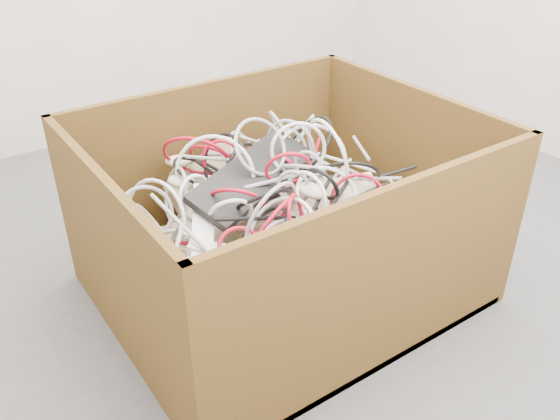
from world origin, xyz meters
TOP-DOWN VIEW (x-y plane):
  - ground at (0.00, 0.00)m, footprint 3.00×3.00m
  - cardboard_box at (-0.21, -0.12)m, footprint 1.13×0.94m
  - keyboard_pile at (-0.21, -0.10)m, footprint 1.08×0.88m
  - mice_scatter at (-0.26, -0.12)m, footprint 0.61×0.73m
  - power_strip_left at (-0.50, -0.15)m, footprint 0.21×0.31m
  - power_strip_right at (-0.46, -0.29)m, footprint 0.26×0.22m
  - vga_plug at (0.06, -0.13)m, footprint 0.06×0.06m
  - cable_tangle at (-0.27, -0.12)m, footprint 1.02×0.81m

SIDE VIEW (x-z plane):
  - ground at x=0.00m, z-range 0.00..0.00m
  - cardboard_box at x=-0.21m, z-range -0.15..0.46m
  - keyboard_pile at x=-0.21m, z-range 0.08..0.49m
  - power_strip_right at x=-0.46m, z-range 0.28..0.38m
  - vga_plug at x=0.06m, z-range 0.33..0.35m
  - mice_scatter at x=-0.26m, z-range 0.27..0.46m
  - power_strip_left at x=-0.50m, z-range 0.30..0.43m
  - cable_tangle at x=-0.27m, z-range 0.17..0.64m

